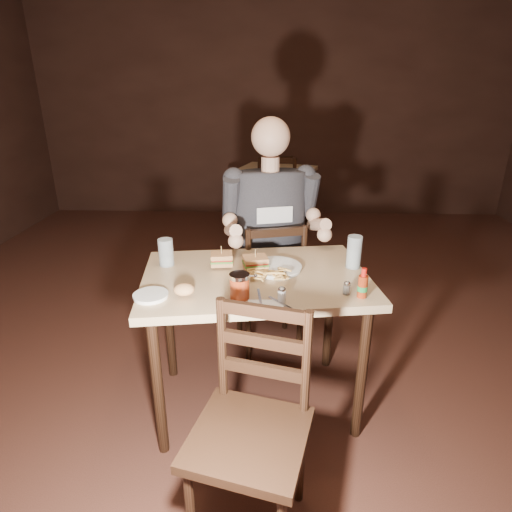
{
  "coord_description": "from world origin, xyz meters",
  "views": [
    {
      "loc": [
        -0.04,
        -2.17,
        1.64
      ],
      "look_at": [
        -0.11,
        -0.22,
        0.85
      ],
      "focal_mm": 30.0,
      "sensor_mm": 36.0,
      "label": 1
    }
  ],
  "objects_px": {
    "chair_near": "(249,437)",
    "syrup_dispenser": "(240,286)",
    "bg_table": "(274,178)",
    "glass_left": "(166,252)",
    "bg_chair_near": "(274,209)",
    "side_plate": "(151,296)",
    "chair_far": "(268,284)",
    "dinner_plate": "(276,268)",
    "bg_chair_far": "(273,189)",
    "main_table": "(256,292)",
    "diner": "(272,208)",
    "hot_sauce": "(363,283)",
    "glass_right": "(354,252)"
  },
  "relations": [
    {
      "from": "bg_table",
      "to": "glass_left",
      "type": "distance_m",
      "value": 2.72
    },
    {
      "from": "bg_table",
      "to": "side_plate",
      "type": "distance_m",
      "value": 3.07
    },
    {
      "from": "chair_near",
      "to": "syrup_dispenser",
      "type": "height_order",
      "value": "chair_near"
    },
    {
      "from": "chair_far",
      "to": "dinner_plate",
      "type": "bearing_deg",
      "value": 80.27
    },
    {
      "from": "chair_near",
      "to": "glass_right",
      "type": "relative_size",
      "value": 5.39
    },
    {
      "from": "chair_near",
      "to": "side_plate",
      "type": "relative_size",
      "value": 6.01
    },
    {
      "from": "main_table",
      "to": "bg_table",
      "type": "bearing_deg",
      "value": 87.99
    },
    {
      "from": "chair_near",
      "to": "syrup_dispenser",
      "type": "bearing_deg",
      "value": 112.12
    },
    {
      "from": "main_table",
      "to": "side_plate",
      "type": "bearing_deg",
      "value": -150.74
    },
    {
      "from": "main_table",
      "to": "bg_chair_far",
      "type": "distance_m",
      "value": 3.33
    },
    {
      "from": "chair_near",
      "to": "diner",
      "type": "bearing_deg",
      "value": 101.31
    },
    {
      "from": "bg_chair_far",
      "to": "diner",
      "type": "distance_m",
      "value": 2.85
    },
    {
      "from": "bg_chair_far",
      "to": "glass_right",
      "type": "relative_size",
      "value": 5.13
    },
    {
      "from": "main_table",
      "to": "hot_sauce",
      "type": "bearing_deg",
      "value": -24.4
    },
    {
      "from": "bg_chair_far",
      "to": "chair_far",
      "type": "bearing_deg",
      "value": 71.08
    },
    {
      "from": "diner",
      "to": "dinner_plate",
      "type": "bearing_deg",
      "value": -100.85
    },
    {
      "from": "syrup_dispenser",
      "to": "side_plate",
      "type": "relative_size",
      "value": 0.77
    },
    {
      "from": "bg_table",
      "to": "bg_chair_near",
      "type": "bearing_deg",
      "value": -90.0
    },
    {
      "from": "bg_chair_near",
      "to": "side_plate",
      "type": "distance_m",
      "value": 2.55
    },
    {
      "from": "diner",
      "to": "syrup_dispenser",
      "type": "bearing_deg",
      "value": -113.94
    },
    {
      "from": "bg_chair_near",
      "to": "side_plate",
      "type": "relative_size",
      "value": 6.41
    },
    {
      "from": "hot_sauce",
      "to": "syrup_dispenser",
      "type": "xyz_separation_m",
      "value": [
        -0.53,
        -0.03,
        -0.01
      ]
    },
    {
      "from": "chair_near",
      "to": "bg_chair_near",
      "type": "distance_m",
      "value": 2.94
    },
    {
      "from": "chair_near",
      "to": "side_plate",
      "type": "distance_m",
      "value": 0.72
    },
    {
      "from": "glass_left",
      "to": "glass_right",
      "type": "distance_m",
      "value": 0.95
    },
    {
      "from": "chair_far",
      "to": "glass_left",
      "type": "bearing_deg",
      "value": 27.68
    },
    {
      "from": "main_table",
      "to": "bg_table",
      "type": "relative_size",
      "value": 1.17
    },
    {
      "from": "syrup_dispenser",
      "to": "chair_far",
      "type": "bearing_deg",
      "value": 73.53
    },
    {
      "from": "bg_chair_far",
      "to": "glass_left",
      "type": "bearing_deg",
      "value": 61.96
    },
    {
      "from": "bg_chair_far",
      "to": "syrup_dispenser",
      "type": "distance_m",
      "value": 3.59
    },
    {
      "from": "bg_table",
      "to": "dinner_plate",
      "type": "bearing_deg",
      "value": -89.98
    },
    {
      "from": "main_table",
      "to": "diner",
      "type": "bearing_deg",
      "value": 82.0
    },
    {
      "from": "main_table",
      "to": "hot_sauce",
      "type": "distance_m",
      "value": 0.54
    },
    {
      "from": "dinner_plate",
      "to": "glass_right",
      "type": "bearing_deg",
      "value": 6.43
    },
    {
      "from": "bg_chair_near",
      "to": "glass_left",
      "type": "relative_size",
      "value": 6.83
    },
    {
      "from": "glass_right",
      "to": "side_plate",
      "type": "xyz_separation_m",
      "value": [
        -0.94,
        -0.37,
        -0.08
      ]
    },
    {
      "from": "main_table",
      "to": "chair_far",
      "type": "distance_m",
      "value": 0.62
    },
    {
      "from": "bg_table",
      "to": "bg_chair_far",
      "type": "relative_size",
      "value": 1.18
    },
    {
      "from": "glass_right",
      "to": "hot_sauce",
      "type": "xyz_separation_m",
      "value": [
        -0.02,
        -0.33,
        -0.01
      ]
    },
    {
      "from": "syrup_dispenser",
      "to": "bg_chair_near",
      "type": "bearing_deg",
      "value": 78.31
    },
    {
      "from": "bg_chair_near",
      "to": "hot_sauce",
      "type": "distance_m",
      "value": 2.49
    },
    {
      "from": "bg_chair_near",
      "to": "glass_right",
      "type": "xyz_separation_m",
      "value": [
        0.39,
        -2.11,
        0.38
      ]
    },
    {
      "from": "chair_far",
      "to": "syrup_dispenser",
      "type": "distance_m",
      "value": 0.91
    },
    {
      "from": "chair_far",
      "to": "bg_chair_far",
      "type": "relative_size",
      "value": 1.04
    },
    {
      "from": "main_table",
      "to": "bg_table",
      "type": "height_order",
      "value": "same"
    },
    {
      "from": "bg_table",
      "to": "chair_near",
      "type": "relative_size",
      "value": 1.13
    },
    {
      "from": "dinner_plate",
      "to": "glass_right",
      "type": "xyz_separation_m",
      "value": [
        0.39,
        0.04,
        0.08
      ]
    },
    {
      "from": "glass_left",
      "to": "hot_sauce",
      "type": "height_order",
      "value": "glass_left"
    },
    {
      "from": "chair_far",
      "to": "syrup_dispenser",
      "type": "bearing_deg",
      "value": 67.54
    },
    {
      "from": "glass_left",
      "to": "diner",
      "type": "bearing_deg",
      "value": 37.77
    }
  ]
}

